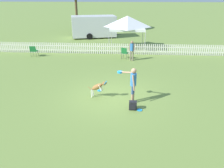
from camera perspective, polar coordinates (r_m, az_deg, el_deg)
ground_plane at (r=11.15m, az=0.31°, el=-3.10°), size 240.00×240.00×0.00m
handler_person at (r=10.15m, az=5.37°, el=0.75°), size 0.93×0.84×1.71m
leaping_dog at (r=10.77m, az=-3.69°, el=-0.69°), size 1.07×0.44×0.95m
frisbee_near_handler at (r=9.91m, az=7.21°, el=-6.75°), size 0.24×0.24×0.02m
frisbee_near_dog at (r=11.73m, az=-3.27°, el=-1.70°), size 0.24×0.24×0.02m
backpack_on_grass at (r=9.86m, az=5.47°, el=-5.60°), size 0.34×0.26×0.40m
picket_fence at (r=18.74m, az=1.88°, el=9.16°), size 23.75×0.04×0.91m
folding_chair_blue_left at (r=17.30m, az=3.29°, el=8.32°), size 0.61×0.63×0.92m
folding_chair_center at (r=19.06m, az=-19.80°, el=8.32°), size 0.51×0.53×0.89m
canopy_tent_main at (r=20.30m, az=4.04°, el=15.71°), size 3.12×3.12×2.97m
spectator_standing at (r=16.85m, az=5.20°, el=9.12°), size 0.40×0.27×1.52m
equipment_trailer at (r=26.08m, az=-4.80°, el=14.82°), size 5.89×3.48×2.43m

